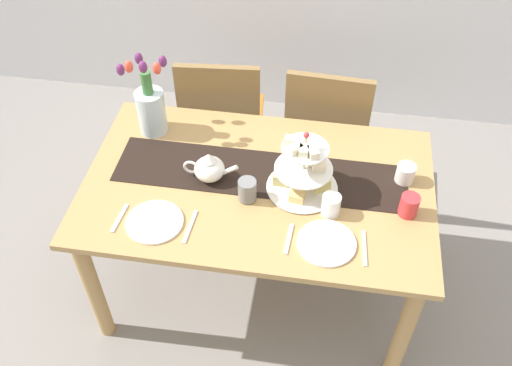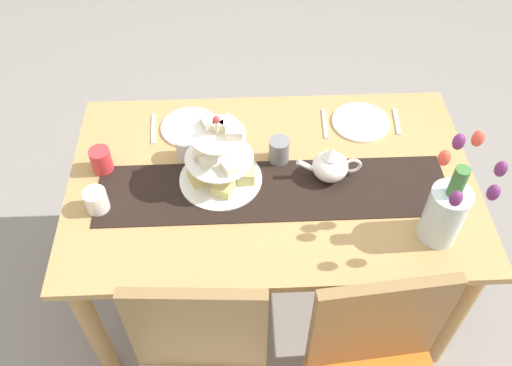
{
  "view_description": "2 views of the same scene",
  "coord_description": "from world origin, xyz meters",
  "views": [
    {
      "loc": [
        0.25,
        -1.64,
        2.43
      ],
      "look_at": [
        -0.01,
        -0.02,
        0.75
      ],
      "focal_mm": 39.37,
      "sensor_mm": 36.0,
      "label": 1
    },
    {
      "loc": [
        0.11,
        1.31,
        2.22
      ],
      "look_at": [
        0.06,
        0.08,
        0.8
      ],
      "focal_mm": 38.18,
      "sensor_mm": 36.0,
      "label": 2
    }
  ],
  "objects": [
    {
      "name": "dining_table",
      "position": [
        0.0,
        0.0,
        0.62
      ],
      "size": [
        1.48,
        0.91,
        0.73
      ],
      "color": "tan",
      "rests_on": "ground_plane"
    },
    {
      "name": "knife_right",
      "position": [
        0.45,
        -0.28,
        0.73
      ],
      "size": [
        0.03,
        0.17,
        0.01
      ],
      "primitive_type": "cube",
      "rotation": [
        0.0,
        0.0,
        0.07
      ],
      "color": "silver",
      "rests_on": "dining_table"
    },
    {
      "name": "dinner_plate_right",
      "position": [
        0.31,
        -0.28,
        0.73
      ],
      "size": [
        0.23,
        0.23,
        0.01
      ],
      "primitive_type": "cylinder",
      "color": "white",
      "rests_on": "dining_table"
    },
    {
      "name": "dinner_plate_left",
      "position": [
        -0.37,
        -0.28,
        0.73
      ],
      "size": [
        0.23,
        0.23,
        0.01
      ],
      "primitive_type": "cylinder",
      "color": "white",
      "rests_on": "dining_table"
    },
    {
      "name": "chair_right",
      "position": [
        0.27,
        0.68,
        0.5
      ],
      "size": [
        0.44,
        0.44,
        0.91
      ],
      "color": "olive",
      "rests_on": "ground_plane"
    },
    {
      "name": "ground_plane",
      "position": [
        0.0,
        0.0,
        0.0
      ],
      "size": [
        8.0,
        8.0,
        0.0
      ],
      "primitive_type": "plane",
      "color": "gray"
    },
    {
      "name": "table_runner",
      "position": [
        0.0,
        0.06,
        0.73
      ],
      "size": [
        1.26,
        0.28,
        0.0
      ],
      "primitive_type": "cube",
      "color": "black",
      "rests_on": "dining_table"
    },
    {
      "name": "fork_right",
      "position": [
        0.16,
        -0.28,
        0.73
      ],
      "size": [
        0.02,
        0.15,
        0.01
      ],
      "primitive_type": "cube",
      "rotation": [
        0.0,
        0.0,
        -0.06
      ],
      "color": "silver",
      "rests_on": "dining_table"
    },
    {
      "name": "tulip_vase",
      "position": [
        -0.53,
        0.27,
        0.87
      ],
      "size": [
        0.21,
        0.2,
        0.41
      ],
      "color": "silver",
      "rests_on": "dining_table"
    },
    {
      "name": "mug_white_text",
      "position": [
        0.31,
        -0.12,
        0.78
      ],
      "size": [
        0.08,
        0.08,
        0.09
      ],
      "primitive_type": "cylinder",
      "color": "white",
      "rests_on": "dining_table"
    },
    {
      "name": "knife_left",
      "position": [
        -0.23,
        -0.28,
        0.73
      ],
      "size": [
        0.02,
        0.17,
        0.01
      ],
      "primitive_type": "cube",
      "rotation": [
        0.0,
        0.0,
        -0.05
      ],
      "color": "silver",
      "rests_on": "dining_table"
    },
    {
      "name": "teapot",
      "position": [
        -0.21,
        0.0,
        0.79
      ],
      "size": [
        0.24,
        0.13,
        0.14
      ],
      "color": "white",
      "rests_on": "table_runner"
    },
    {
      "name": "cream_jug",
      "position": [
        0.61,
        0.11,
        0.77
      ],
      "size": [
        0.08,
        0.08,
        0.08
      ],
      "primitive_type": "cylinder",
      "color": "white",
      "rests_on": "dining_table"
    },
    {
      "name": "fork_left",
      "position": [
        -0.52,
        -0.28,
        0.73
      ],
      "size": [
        0.03,
        0.15,
        0.01
      ],
      "primitive_type": "cube",
      "rotation": [
        0.0,
        0.0,
        -0.09
      ],
      "color": "silver",
      "rests_on": "dining_table"
    },
    {
      "name": "tiered_cake_stand",
      "position": [
        0.18,
        0.0,
        0.82
      ],
      "size": [
        0.3,
        0.3,
        0.3
      ],
      "color": "beige",
      "rests_on": "table_runner"
    },
    {
      "name": "mug_grey",
      "position": [
        -0.03,
        -0.09,
        0.78
      ],
      "size": [
        0.08,
        0.08,
        0.09
      ],
      "primitive_type": "cylinder",
      "color": "slate",
      "rests_on": "table_runner"
    },
    {
      "name": "mug_orange",
      "position": [
        0.62,
        -0.07,
        0.78
      ],
      "size": [
        0.08,
        0.08,
        0.09
      ],
      "primitive_type": "cylinder",
      "color": "red",
      "rests_on": "dining_table"
    },
    {
      "name": "chair_left",
      "position": [
        -0.3,
        0.68,
        0.5
      ],
      "size": [
        0.46,
        0.46,
        0.91
      ],
      "color": "olive",
      "rests_on": "ground_plane"
    }
  ]
}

